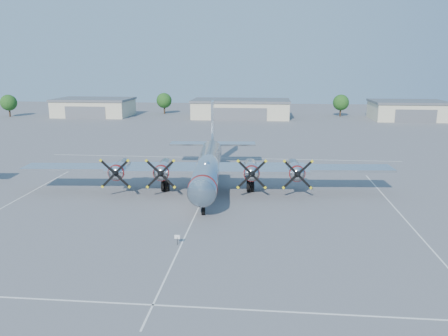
# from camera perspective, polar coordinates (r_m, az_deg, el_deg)

# --- Properties ---
(ground) EXTENTS (260.00, 260.00, 0.00)m
(ground) POSITION_cam_1_polar(r_m,az_deg,el_deg) (50.88, -3.07, -4.63)
(ground) COLOR #58585B
(ground) RESTS_ON ground
(parking_lines) EXTENTS (60.00, 50.08, 0.01)m
(parking_lines) POSITION_cam_1_polar(r_m,az_deg,el_deg) (49.24, -3.37, -5.25)
(parking_lines) COLOR silver
(parking_lines) RESTS_ON ground
(hangar_west) EXTENTS (22.60, 14.60, 5.40)m
(hangar_west) POSITION_cam_1_polar(r_m,az_deg,el_deg) (140.50, -16.60, 7.62)
(hangar_west) COLOR beige
(hangar_west) RESTS_ON ground
(hangar_center) EXTENTS (28.60, 14.60, 5.40)m
(hangar_center) POSITION_cam_1_polar(r_m,az_deg,el_deg) (130.63, 2.22, 7.76)
(hangar_center) COLOR beige
(hangar_center) RESTS_ON ground
(hangar_east) EXTENTS (20.60, 14.60, 5.40)m
(hangar_east) POSITION_cam_1_polar(r_m,az_deg,el_deg) (136.65, 22.91, 6.97)
(hangar_east) COLOR beige
(hangar_east) RESTS_ON ground
(tree_far_west) EXTENTS (4.80, 4.80, 6.64)m
(tree_far_west) POSITION_cam_1_polar(r_m,az_deg,el_deg) (148.08, -26.31, 7.66)
(tree_far_west) COLOR #382619
(tree_far_west) RESTS_ON ground
(tree_west) EXTENTS (4.80, 4.80, 6.64)m
(tree_west) POSITION_cam_1_polar(r_m,az_deg,el_deg) (142.00, -7.83, 8.72)
(tree_west) COLOR #382619
(tree_west) RESTS_ON ground
(tree_east) EXTENTS (4.80, 4.80, 6.64)m
(tree_east) POSITION_cam_1_polar(r_m,az_deg,el_deg) (138.18, 15.02, 8.26)
(tree_east) COLOR #382619
(tree_east) RESTS_ON ground
(main_bomber_b29) EXTENTS (48.00, 34.67, 10.12)m
(main_bomber_b29) POSITION_cam_1_polar(r_m,az_deg,el_deg) (57.37, -2.02, -2.50)
(main_bomber_b29) COLOR silver
(main_bomber_b29) RESTS_ON ground
(info_placard) EXTENTS (0.49, 0.05, 0.94)m
(info_placard) POSITION_cam_1_polar(r_m,az_deg,el_deg) (39.64, -6.13, -9.07)
(info_placard) COLOR black
(info_placard) RESTS_ON ground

